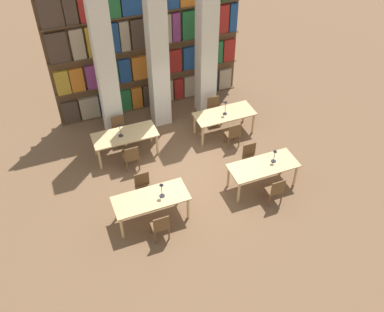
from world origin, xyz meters
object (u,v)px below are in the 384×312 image
chair_4 (131,156)px  pillar_center (156,37)px  reading_table_1 (263,168)px  chair_6 (233,134)px  reading_table_0 (151,200)px  desk_lamp_2 (120,128)px  chair_7 (214,109)px  chair_1 (144,187)px  desk_lamp_3 (225,105)px  chair_2 (275,190)px  desk_lamp_1 (275,154)px  chair_5 (119,129)px  desk_lamp_0 (162,188)px  chair_3 (251,157)px  pillar_right (207,28)px  reading_table_3 (224,116)px  reading_table_2 (125,137)px  chair_0 (160,225)px  pillar_left (102,47)px

chair_4 → pillar_center: bearing=51.6°
reading_table_1 → chair_6: 1.87m
reading_table_0 → desk_lamp_2: bearing=91.5°
reading_table_0 → reading_table_1: size_ratio=1.00×
reading_table_1 → chair_7: size_ratio=2.15×
desk_lamp_2 → chair_1: bearing=-87.9°
reading_table_0 → desk_lamp_3: size_ratio=3.87×
chair_2 → desk_lamp_1: 0.98m
chair_5 → reading_table_1: bearing=133.2°
desk_lamp_0 → reading_table_1: desk_lamp_0 is taller
chair_3 → desk_lamp_3: (0.02, 1.83, 0.62)m
desk_lamp_1 → pillar_right: bearing=95.4°
pillar_right → desk_lamp_2: bearing=-158.4°
pillar_center → pillar_right: 1.59m
reading_table_1 → reading_table_3: size_ratio=1.00×
reading_table_2 → chair_5: (-0.02, 0.69, -0.20)m
chair_2 → chair_6: size_ratio=1.00×
desk_lamp_1 → desk_lamp_3: bearing=97.0°
chair_2 → desk_lamp_1: desk_lamp_1 is taller
chair_0 → desk_lamp_1: desk_lamp_1 is taller
chair_2 → chair_6: (-0.00, 2.55, 0.00)m
pillar_left → chair_3: (3.22, -3.24, -2.52)m
desk_lamp_2 → chair_6: (3.27, -0.80, -0.59)m
desk_lamp_0 → reading_table_0: bearing=171.3°
reading_table_2 → chair_4: (-0.02, -0.69, -0.20)m
reading_table_0 → chair_1: bearing=89.7°
reading_table_0 → chair_4: chair_4 is taller
desk_lamp_1 → chair_4: bearing=150.8°
pillar_center → pillar_right: size_ratio=1.00×
chair_1 → chair_5: bearing=-90.6°
pillar_left → desk_lamp_0: size_ratio=13.29×
pillar_left → chair_6: (3.22, -2.08, -2.52)m
desk_lamp_3 → reading_table_3: bearing=83.7°
pillar_left → reading_table_1: size_ratio=3.15×
chair_2 → pillar_center: bearing=109.4°
reading_table_2 → desk_lamp_0: bearing=-85.1°
desk_lamp_1 → pillar_left: bearing=132.3°
chair_3 → pillar_left: bearing=-45.2°
pillar_left → pillar_right: (3.18, 0.00, 0.00)m
chair_4 → chair_7: size_ratio=1.00×
desk_lamp_0 → desk_lamp_3: desk_lamp_3 is taller
chair_2 → chair_7: 3.93m
desk_lamp_2 → reading_table_2: bearing=12.0°
pillar_right → chair_6: size_ratio=6.78×
pillar_left → pillar_center: 1.59m
reading_table_1 → reading_table_2: bearing=139.6°
chair_5 → desk_lamp_3: size_ratio=1.80×
desk_lamp_2 → chair_6: 3.42m
pillar_left → desk_lamp_1: (3.55, -3.90, -1.95)m
chair_3 → chair_6: same height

